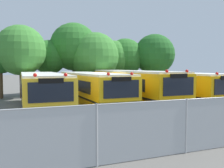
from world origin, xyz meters
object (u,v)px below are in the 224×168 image
Objects in this scene: school_bus_3 at (172,86)px; tree_1 at (21,50)px; school_bus_1 at (92,88)px; tree_4 at (94,56)px; tree_3 at (74,47)px; tree_7 at (155,54)px; tree_5 at (115,58)px; school_bus_0 at (42,89)px; school_bus_2 at (132,86)px; tree_2 at (50,58)px; tree_6 at (126,57)px.

tree_1 is at bearing -35.27° from school_bus_3.
school_bus_1 is 8.89m from tree_4.
tree_3 is 1.15× the size of tree_7.
tree_1 is at bearing -168.84° from tree_5.
tree_5 is at bearing -133.07° from school_bus_0.
school_bus_2 is 10.90m from tree_2.
school_bus_1 is at bearing -108.45° from tree_4.
tree_3 is (-5.59, 9.74, 3.66)m from school_bus_3.
tree_1 is at bearing -172.93° from tree_4.
tree_7 reaches higher than tree_5.
tree_2 is at bearing -51.91° from school_bus_3.
tree_6 is at bearing 159.80° from tree_7.
school_bus_3 is 1.71× the size of tree_7.
tree_6 reaches higher than tree_2.
tree_6 is (4.19, 1.02, -0.07)m from tree_4.
tree_1 is 14.44m from tree_7.
school_bus_0 is 6.66m from school_bus_2.
tree_3 is 9.17m from tree_7.
school_bus_0 is 1.07× the size of school_bus_1.
school_bus_3 is at bearing -65.01° from tree_4.
tree_3 reaches higher than tree_5.
school_bus_1 is at bearing -80.99° from tree_2.
school_bus_0 is at bearing -101.32° from tree_2.
tree_6 is (5.91, -0.43, -1.08)m from tree_3.
school_bus_1 is at bearing -95.80° from tree_3.
tree_2 is 11.63m from tree_7.
tree_7 is (14.42, 0.76, -0.02)m from tree_1.
school_bus_1 reaches higher than school_bus_0.
tree_3 is at bearing 170.14° from tree_7.
school_bus_0 is 1.73× the size of tree_4.
tree_4 is at bearing 179.02° from tree_7.
tree_1 reaches higher than tree_7.
tree_1 is 11.48m from tree_6.
school_bus_0 is 1.93× the size of tree_5.
tree_3 is (0.96, 9.49, 3.65)m from school_bus_1.
tree_2 is at bearing 176.37° from tree_6.
tree_4 is 2.96m from tree_5.
school_bus_2 is 10.74m from tree_7.
tree_7 is at bearing -148.25° from school_bus_0.
tree_1 is (-7.67, 7.09, 2.92)m from school_bus_2.
school_bus_0 is 1.00× the size of school_bus_3.
tree_3 is at bearing 140.04° from tree_4.
tree_5 is (8.88, 9.05, 2.53)m from school_bus_0.
tree_2 is (-1.52, 9.60, 2.43)m from school_bus_1.
school_bus_2 is (6.66, 0.01, 0.07)m from school_bus_0.
school_bus_3 is 9.35m from tree_7.
tree_5 is at bearing 11.16° from tree_1.
school_bus_2 is at bearing -103.77° from tree_5.
school_bus_1 is at bearing -120.86° from tree_5.
school_bus_3 is 1.73× the size of tree_4.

